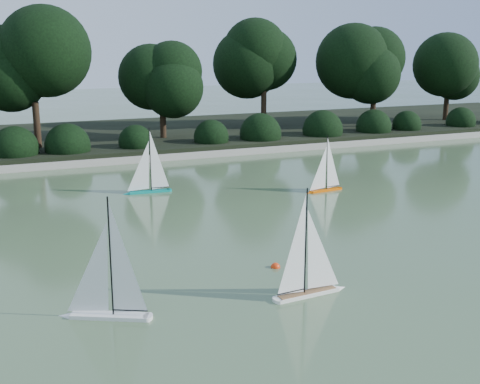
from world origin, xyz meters
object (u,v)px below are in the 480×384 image
Objects in this scene: race_buoy at (275,267)px; sailboat_orange at (323,182)px; sailboat_white_b at (313,277)px; sailboat_teal at (145,182)px; sailboat_white_a at (101,298)px.

sailboat_orange is at bearing 51.34° from race_buoy.
sailboat_teal is (-0.64, 6.52, 0.00)m from sailboat_white_b.
sailboat_white_b is 1.16× the size of sailboat_orange.
sailboat_white_a reaches higher than sailboat_teal.
sailboat_white_b is at bearing -84.38° from sailboat_teal.
sailboat_white_b reaches higher than sailboat_orange.
sailboat_white_b is 1.02× the size of sailboat_teal.
sailboat_white_b reaches higher than sailboat_teal.
sailboat_teal is 5.46m from race_buoy.
sailboat_white_b is 10.97× the size of race_buoy.
sailboat_teal is (-3.80, 1.46, 0.03)m from sailboat_orange.
race_buoy is at bearing -83.40° from sailboat_teal.
sailboat_white_a is 1.20× the size of sailboat_orange.
sailboat_orange is at bearing 58.08° from sailboat_white_b.
race_buoy is (-0.01, 1.10, -0.25)m from sailboat_white_b.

